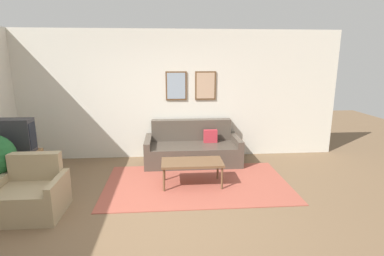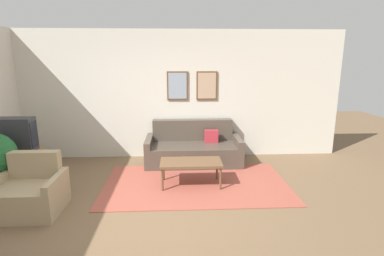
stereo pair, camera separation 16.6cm
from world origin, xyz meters
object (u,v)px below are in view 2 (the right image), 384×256
at_px(tv, 12,135).
at_px(armchair, 30,193).
at_px(coffee_table, 191,163).
at_px(couch, 193,149).

xyz_separation_m(tv, armchair, (0.64, -0.93, -0.62)).
bearing_deg(armchair, coffee_table, 8.63).
xyz_separation_m(coffee_table, armchair, (-2.31, -0.77, -0.12)).
relative_size(coffee_table, armchair, 1.16).
xyz_separation_m(couch, coffee_table, (-0.10, -1.17, 0.10)).
bearing_deg(tv, coffee_table, -3.12).
distance_m(tv, armchair, 1.28).
relative_size(tv, armchair, 0.79).
bearing_deg(couch, coffee_table, -95.05).
height_order(couch, tv, tv).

